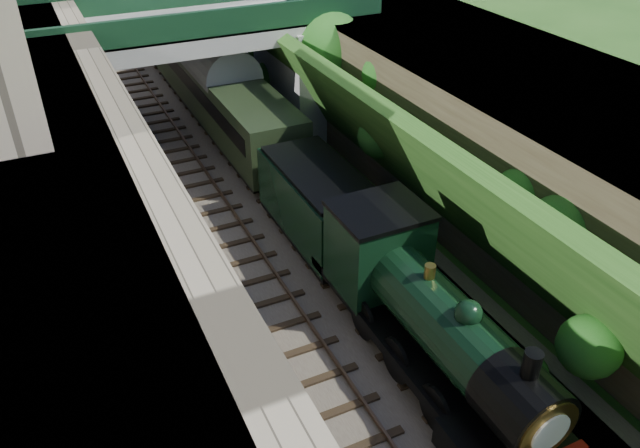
% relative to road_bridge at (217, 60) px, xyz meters
% --- Properties ---
extents(trackbed, '(10.00, 90.00, 0.20)m').
position_rel_road_bridge_xyz_m(trackbed, '(-0.94, -4.00, -3.98)').
color(trackbed, '#473F38').
rests_on(trackbed, ground).
extents(retaining_wall, '(1.00, 90.00, 7.00)m').
position_rel_road_bridge_xyz_m(retaining_wall, '(-6.44, -4.00, -0.58)').
color(retaining_wall, '#756B56').
rests_on(retaining_wall, ground).
extents(street_plateau_left, '(6.00, 90.00, 7.00)m').
position_rel_road_bridge_xyz_m(street_plateau_left, '(-9.94, -4.00, -0.58)').
color(street_plateau_left, '#262628').
rests_on(street_plateau_left, ground).
extents(street_plateau_right, '(8.00, 90.00, 6.25)m').
position_rel_road_bridge_xyz_m(street_plateau_right, '(8.56, -4.00, -0.95)').
color(street_plateau_right, '#262628').
rests_on(street_plateau_right, ground).
extents(embankment_slope, '(4.32, 90.00, 6.36)m').
position_rel_road_bridge_xyz_m(embankment_slope, '(4.06, -5.99, -1.32)').
color(embankment_slope, '#1E4714').
rests_on(embankment_slope, ground).
extents(track_left, '(2.50, 90.00, 0.20)m').
position_rel_road_bridge_xyz_m(track_left, '(-2.94, -4.00, -3.83)').
color(track_left, black).
rests_on(track_left, trackbed).
extents(track_right, '(2.50, 90.00, 0.20)m').
position_rel_road_bridge_xyz_m(track_right, '(0.26, -4.00, -3.83)').
color(track_right, black).
rests_on(track_right, trackbed).
extents(road_bridge, '(16.00, 6.40, 7.25)m').
position_rel_road_bridge_xyz_m(road_bridge, '(0.00, 0.00, 0.00)').
color(road_bridge, gray).
rests_on(road_bridge, ground).
extents(tree, '(3.60, 3.80, 6.60)m').
position_rel_road_bridge_xyz_m(tree, '(4.97, -2.79, 0.57)').
color(tree, black).
rests_on(tree, ground).
extents(locomotive, '(3.10, 10.22, 3.83)m').
position_rel_road_bridge_xyz_m(locomotive, '(0.26, -18.73, -2.18)').
color(locomotive, black).
rests_on(locomotive, trackbed).
extents(tender, '(2.70, 6.00, 3.05)m').
position_rel_road_bridge_xyz_m(tender, '(0.26, -11.37, -2.46)').
color(tender, black).
rests_on(tender, trackbed).
extents(coach_front, '(2.90, 18.00, 3.70)m').
position_rel_road_bridge_xyz_m(coach_front, '(0.26, 1.23, -2.03)').
color(coach_front, black).
rests_on(coach_front, trackbed).
extents(coach_middle, '(2.90, 18.00, 3.70)m').
position_rel_road_bridge_xyz_m(coach_middle, '(0.26, 20.03, -2.03)').
color(coach_middle, black).
rests_on(coach_middle, trackbed).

